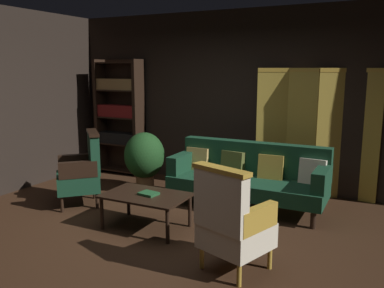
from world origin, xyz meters
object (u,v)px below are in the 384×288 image
potted_plant (144,157)px  armchair_wing_left (82,171)px  folding_screen (316,132)px  velvet_couch (249,175)px  coffee_table (146,198)px  book_green_cloth (149,194)px  bookshelf (120,115)px  armchair_gilt_accent (232,222)px

potted_plant → armchair_wing_left: bearing=-112.3°
armchair_wing_left → potted_plant: (0.40, 0.96, 0.04)m
folding_screen → armchair_wing_left: size_ratio=1.83×
velvet_couch → coffee_table: velvet_couch is taller
velvet_couch → potted_plant: size_ratio=2.30×
potted_plant → book_green_cloth: bearing=-55.1°
folding_screen → potted_plant: 2.61m
folding_screen → armchair_wing_left: bearing=-147.1°
bookshelf → potted_plant: bookshelf is taller
velvet_couch → folding_screen: bearing=50.1°
bookshelf → armchair_gilt_accent: 4.09m
bookshelf → coffee_table: (1.85, -2.02, -0.70)m
bookshelf → book_green_cloth: 2.84m
folding_screen → book_green_cloth: bearing=-125.6°
folding_screen → coffee_table: (-1.57, -2.15, -0.61)m
coffee_table → armchair_gilt_accent: (1.29, -0.53, 0.12)m
folding_screen → armchair_wing_left: (-2.82, -1.82, -0.50)m
potted_plant → coffee_table: bearing=-56.3°
coffee_table → armchair_wing_left: armchair_wing_left is taller
potted_plant → armchair_gilt_accent: bearing=-40.1°
armchair_wing_left → potted_plant: armchair_wing_left is taller
velvet_couch → armchair_wing_left: bearing=-155.4°
book_green_cloth → coffee_table: bearing=-177.3°
potted_plant → book_green_cloth: 1.57m
velvet_couch → book_green_cloth: velvet_couch is taller
potted_plant → book_green_cloth: size_ratio=4.34×
armchair_wing_left → potted_plant: bearing=67.7°
folding_screen → potted_plant: size_ratio=2.06×
folding_screen → bookshelf: size_ratio=0.93×
armchair_wing_left → book_green_cloth: 1.33m
bookshelf → potted_plant: bearing=-36.6°
bookshelf → armchair_gilt_accent: (3.14, -2.55, -0.58)m
folding_screen → velvet_couch: 1.24m
velvet_couch → book_green_cloth: bearing=-122.4°
bookshelf → velvet_couch: 2.87m
velvet_couch → armchair_wing_left: size_ratio=2.04×
coffee_table → book_green_cloth: book_green_cloth is taller
coffee_table → armchair_gilt_accent: 1.40m
armchair_wing_left → potted_plant: size_ratio=1.13×
bookshelf → book_green_cloth: size_ratio=9.64×
velvet_couch → armchair_gilt_accent: size_ratio=2.04×
book_green_cloth → armchair_wing_left: bearing=166.1°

